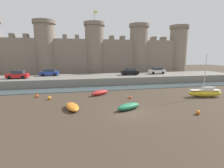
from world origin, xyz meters
TOP-DOWN VIEW (x-y plane):
  - ground_plane at (0.00, 0.00)m, footprint 160.00×160.00m
  - water_channel at (0.00, 14.53)m, footprint 80.00×4.50m
  - quay_road at (0.00, 21.78)m, footprint 65.73×10.00m
  - castle at (-0.00, 33.33)m, footprint 59.74×6.01m
  - sailboat_foreground_right at (13.60, 4.71)m, footprint 5.32×2.17m
  - rowboat_near_channel_right at (-6.45, 2.62)m, footprint 2.06×3.66m
  - rowboat_midflat_right at (-2.17, 9.32)m, footprint 3.46×2.76m
  - rowboat_near_channel_left at (0.06, 1.09)m, footprint 3.47×2.41m
  - mooring_buoy_off_centre at (-9.74, 7.99)m, footprint 0.51×0.51m
  - mooring_buoy_near_shore at (1.87, 5.99)m, footprint 0.42×0.42m
  - mooring_buoy_near_channel at (-11.78, 9.88)m, footprint 0.49×0.49m
  - mooring_buoy_mid_mud at (6.94, -2.16)m, footprint 0.48×0.48m
  - car_quay_centre_west at (6.95, 21.63)m, footprint 4.20×2.07m
  - car_quay_centre_east at (-11.61, 24.00)m, footprint 4.20×2.07m
  - car_quay_east at (14.33, 22.45)m, footprint 4.20×2.07m
  - car_quay_west at (-17.33, 20.55)m, footprint 4.20×2.07m

SIDE VIEW (x-z plane):
  - ground_plane at x=0.00m, z-range 0.00..0.00m
  - water_channel at x=0.00m, z-range 0.00..0.10m
  - mooring_buoy_near_shore at x=1.87m, z-range 0.00..0.42m
  - mooring_buoy_mid_mud at x=6.94m, z-range 0.00..0.48m
  - mooring_buoy_near_channel at x=-11.78m, z-range 0.00..0.49m
  - mooring_buoy_off_centre at x=-9.74m, z-range 0.00..0.51m
  - rowboat_near_channel_right at x=-6.45m, z-range 0.02..0.67m
  - rowboat_near_channel_left at x=0.06m, z-range 0.02..0.79m
  - rowboat_midflat_right at x=-2.17m, z-range 0.02..0.80m
  - sailboat_foreground_right at x=13.60m, z-range -2.60..3.90m
  - quay_road at x=0.00m, z-range 0.00..1.64m
  - car_quay_centre_west at x=6.95m, z-range 1.61..3.23m
  - car_quay_centre_east at x=-11.61m, z-range 1.61..3.23m
  - car_quay_east at x=14.33m, z-range 1.61..3.23m
  - car_quay_west at x=-17.33m, z-range 1.61..3.23m
  - castle at x=0.00m, z-range -2.39..16.08m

